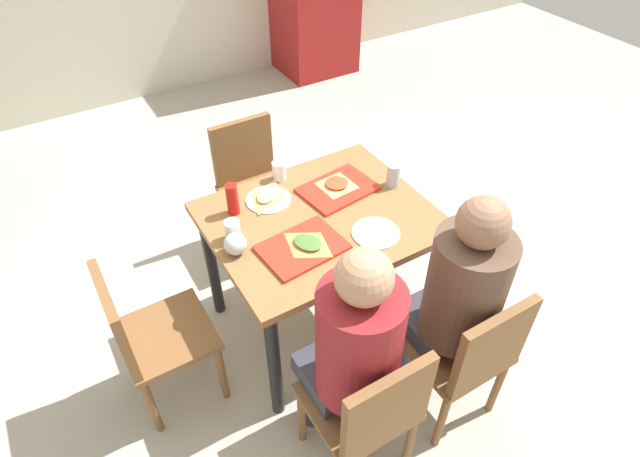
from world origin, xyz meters
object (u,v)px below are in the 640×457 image
chair_near_left (370,410)px  tray_red_far (338,189)px  person_in_red (353,346)px  paper_plate_center (268,200)px  chair_near_right (469,353)px  chair_far_side (252,178)px  paper_plate_near_edge (376,233)px  foil_bundle (235,244)px  person_in_brown_jacket (456,293)px  pizza_slice_b (337,184)px  plastic_cup_c (233,231)px  chair_left_end (146,334)px  tray_red_near (302,247)px  plastic_cup_b (369,253)px  main_table (320,233)px  pizza_slice_c (267,195)px  soda_can (393,175)px  condiment_bottle (232,199)px  plastic_cup_a (279,171)px  pizza_slice_a (308,243)px

chair_near_left → tray_red_far: (0.44, 0.94, 0.30)m
person_in_red → paper_plate_center: (0.10, 0.90, 0.05)m
chair_near_left → chair_near_right: size_ratio=1.00×
chair_far_side → person_in_red: size_ratio=0.67×
paper_plate_near_edge → foil_bundle: size_ratio=2.20×
chair_near_right → person_in_brown_jacket: bearing=90.0°
pizza_slice_b → plastic_cup_c: (-0.60, -0.08, 0.03)m
chair_left_end → pizza_slice_b: bearing=7.7°
chair_near_right → tray_red_near: 0.85m
chair_near_right → plastic_cup_c: size_ratio=8.33×
chair_near_left → chair_left_end: bearing=128.4°
chair_near_right → chair_far_side: bearing=99.0°
person_in_red → plastic_cup_c: size_ratio=12.43×
plastic_cup_c → chair_far_side: bearing=61.0°
chair_far_side → plastic_cup_b: 1.22m
person_in_brown_jacket → plastic_cup_b: 0.40m
main_table → chair_far_side: 0.83m
chair_far_side → person_in_red: 1.52m
person_in_brown_jacket → tray_red_far: size_ratio=3.45×
paper_plate_near_edge → plastic_cup_b: 0.19m
pizza_slice_c → foil_bundle: 0.40m
chair_near_left → soda_can: bearing=50.0°
tray_red_near → pizza_slice_c: size_ratio=1.54×
tray_red_far → foil_bundle: 0.64m
pizza_slice_c → chair_near_right: bearing=-68.9°
plastic_cup_b → condiment_bottle: (-0.36, 0.60, 0.03)m
main_table → plastic_cup_a: 0.40m
plastic_cup_a → soda_can: size_ratio=0.82×
pizza_slice_a → plastic_cup_b: size_ratio=2.31×
person_in_brown_jacket → pizza_slice_b: (-0.07, 0.82, 0.07)m
chair_near_left → tray_red_near: chair_near_left is taller
main_table → plastic_cup_b: plastic_cup_b is taller
paper_plate_near_edge → foil_bundle: 0.63m
main_table → plastic_cup_b: (0.03, -0.36, 0.16)m
pizza_slice_a → pizza_slice_b: bearing=41.6°
pizza_slice_b → chair_left_end: bearing=-172.3°
tray_red_far → paper_plate_near_edge: size_ratio=1.64×
chair_left_end → soda_can: 1.38m
pizza_slice_b → plastic_cup_c: bearing=-172.1°
plastic_cup_c → tray_red_far: bearing=6.1°
condiment_bottle → paper_plate_near_edge: bearing=-43.7°
plastic_cup_b → plastic_cup_c: 0.61m
main_table → chair_left_end: bearing=180.0°
chair_near_right → tray_red_near: bearing=123.6°
chair_near_right → person_in_red: 0.59m
person_in_red → chair_far_side: bearing=80.1°
chair_near_left → plastic_cup_c: 0.95m
pizza_slice_c → pizza_slice_a: bearing=-90.4°
pizza_slice_c → plastic_cup_a: plastic_cup_a is taller
plastic_cup_c → soda_can: soda_can is taller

